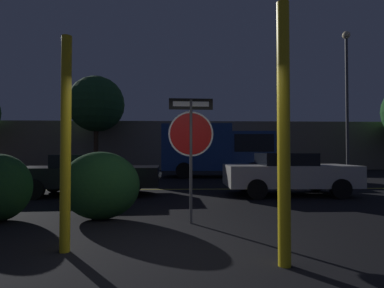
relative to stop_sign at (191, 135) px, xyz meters
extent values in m
plane|color=black|center=(-0.34, -1.88, -1.74)|extent=(260.00, 260.00, 0.00)
cube|color=gold|center=(-0.34, 5.24, -1.74)|extent=(42.03, 0.12, 0.01)
cylinder|color=#4C4C51|center=(0.00, 0.00, -0.52)|extent=(0.06, 0.06, 2.45)
cylinder|color=white|center=(0.00, 0.00, 0.02)|extent=(0.89, 0.04, 0.89)
cylinder|color=#B71414|center=(0.00, 0.00, 0.02)|extent=(0.83, 0.05, 0.83)
cube|color=black|center=(0.00, 0.00, 0.61)|extent=(0.87, 0.06, 0.22)
cube|color=white|center=(0.00, 0.00, 0.61)|extent=(0.72, 0.06, 0.10)
cylinder|color=yellow|center=(-1.84, -1.60, -0.21)|extent=(0.14, 0.14, 3.07)
cylinder|color=yellow|center=(1.08, -2.23, -0.09)|extent=(0.16, 0.16, 3.30)
ellipsoid|color=#19421E|center=(-1.87, 0.40, -1.04)|extent=(1.63, 0.96, 1.41)
sphere|color=#F4EFCC|center=(-7.35, 7.26, -1.16)|extent=(0.14, 0.14, 0.14)
cube|color=black|center=(-3.16, 3.91, -1.14)|extent=(4.54, 1.91, 0.61)
cube|color=black|center=(-3.29, 3.90, -0.63)|extent=(1.86, 1.54, 0.39)
cylinder|color=black|center=(-1.82, 4.79, -1.44)|extent=(0.61, 0.23, 0.60)
cylinder|color=black|center=(-1.74, 3.17, -1.44)|extent=(0.61, 0.23, 0.60)
cylinder|color=black|center=(-4.58, 4.65, -1.44)|extent=(0.61, 0.23, 0.60)
cylinder|color=black|center=(-4.50, 3.03, -1.44)|extent=(0.61, 0.23, 0.60)
sphere|color=#F4EFCC|center=(-0.93, 4.55, -1.11)|extent=(0.14, 0.14, 0.14)
sphere|color=#F4EFCC|center=(-0.87, 3.50, -1.11)|extent=(0.14, 0.14, 0.14)
cube|color=silver|center=(3.30, 3.68, -1.11)|extent=(4.06, 1.80, 0.67)
cube|color=black|center=(3.18, 3.68, -0.58)|extent=(1.63, 1.54, 0.38)
cylinder|color=black|center=(4.56, 4.53, -1.44)|extent=(0.60, 0.20, 0.60)
cylinder|color=black|center=(4.55, 2.81, -1.44)|extent=(0.60, 0.20, 0.60)
cylinder|color=black|center=(2.04, 4.54, -1.44)|extent=(0.60, 0.20, 0.60)
cylinder|color=black|center=(2.04, 2.82, -1.44)|extent=(0.60, 0.20, 0.60)
sphere|color=#F4EFCC|center=(5.36, 4.22, -1.07)|extent=(0.14, 0.14, 0.14)
sphere|color=#F4EFCC|center=(5.35, 3.11, -1.07)|extent=(0.14, 0.14, 0.14)
cube|color=navy|center=(3.65, 10.40, -0.31)|extent=(2.41, 2.39, 2.07)
cube|color=black|center=(3.65, 10.40, 0.10)|extent=(2.19, 2.42, 0.91)
cube|color=navy|center=(0.71, 10.63, -0.11)|extent=(3.84, 2.65, 2.46)
cylinder|color=black|center=(3.68, 11.54, -1.32)|extent=(0.86, 0.34, 0.84)
cylinder|color=black|center=(3.50, 9.27, -1.32)|extent=(0.86, 0.34, 0.84)
cylinder|color=black|center=(0.15, 11.82, -1.32)|extent=(0.86, 0.34, 0.84)
cylinder|color=black|center=(-0.03, 9.55, -1.32)|extent=(0.86, 0.34, 0.84)
cylinder|color=#4C4C51|center=(9.25, 10.67, 2.18)|extent=(0.16, 0.16, 7.84)
sphere|color=#F9E5B2|center=(9.25, 10.67, 6.31)|extent=(0.44, 0.44, 0.44)
cylinder|color=#422D1E|center=(-6.05, 14.96, -0.09)|extent=(0.32, 0.32, 3.31)
sphere|color=#235128|center=(-6.05, 14.96, 2.95)|extent=(3.85, 3.85, 3.85)
cube|color=#7A6B5B|center=(0.25, 18.75, 0.10)|extent=(30.87, 4.32, 3.69)
camera|label=1|loc=(-0.20, -5.91, -0.32)|focal=28.00mm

